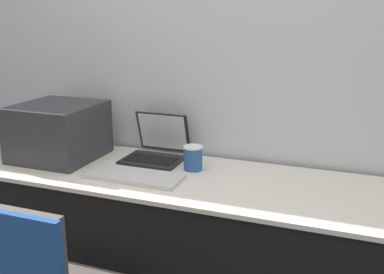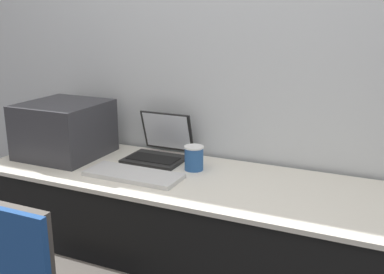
{
  "view_description": "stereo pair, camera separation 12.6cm",
  "coord_description": "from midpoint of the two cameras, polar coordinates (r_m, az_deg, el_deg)",
  "views": [
    {
      "loc": [
        0.59,
        -1.49,
        1.47
      ],
      "look_at": [
        -0.11,
        0.33,
        0.93
      ],
      "focal_mm": 42.0,
      "sensor_mm": 36.0,
      "label": 1
    },
    {
      "loc": [
        0.7,
        -1.44,
        1.47
      ],
      "look_at": [
        -0.11,
        0.33,
        0.93
      ],
      "focal_mm": 42.0,
      "sensor_mm": 36.0,
      "label": 2
    }
  ],
  "objects": [
    {
      "name": "external_keyboard",
      "position": [
        2.06,
        -5.73,
        -4.8
      ],
      "size": [
        0.45,
        0.18,
        0.02
      ],
      "color": "silver",
      "rests_on": "table"
    },
    {
      "name": "coffee_cup",
      "position": [
        2.12,
        1.94,
        -2.69
      ],
      "size": [
        0.09,
        0.09,
        0.12
      ],
      "color": "#285699",
      "rests_on": "table"
    },
    {
      "name": "table",
      "position": [
        2.18,
        4.03,
        -14.75
      ],
      "size": [
        2.21,
        0.62,
        0.75
      ],
      "color": "black",
      "rests_on": "ground_plane"
    },
    {
      "name": "printer",
      "position": [
        2.39,
        -14.53,
        1.21
      ],
      "size": [
        0.39,
        0.4,
        0.28
      ],
      "color": "#333338",
      "rests_on": "table"
    },
    {
      "name": "wall_back",
      "position": [
        2.23,
        7.82,
        10.92
      ],
      "size": [
        8.0,
        0.05,
        2.6
      ],
      "color": "silver",
      "rests_on": "ground_plane"
    },
    {
      "name": "laptop_left",
      "position": [
        2.29,
        -2.63,
        -1.54
      ],
      "size": [
        0.28,
        0.29,
        0.23
      ],
      "color": "black",
      "rests_on": "table"
    }
  ]
}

